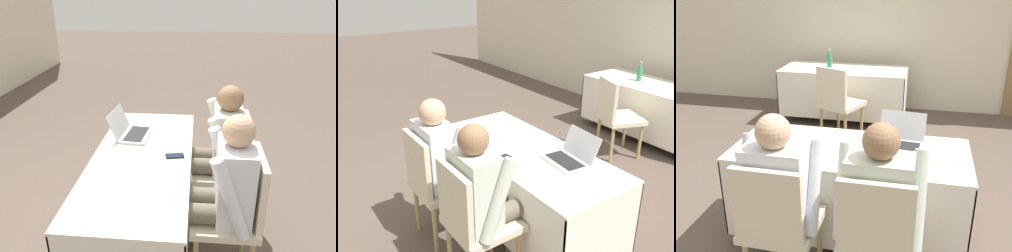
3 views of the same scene
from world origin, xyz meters
TOP-DOWN VIEW (x-y plane):
  - ground_plane at (0.00, 0.00)m, footprint 24.00×24.00m
  - conference_table_near at (0.00, 0.00)m, footprint 1.68×0.72m
  - conference_table_far at (-0.59, 2.48)m, footprint 1.68×0.72m
  - laptop at (0.34, 0.15)m, footprint 0.37×0.33m
  - cell_phone at (0.02, -0.24)m, footprint 0.10×0.15m
  - paper_beside_laptop at (0.47, -0.06)m, footprint 0.26×0.33m
  - paper_centre_table at (-0.10, 0.08)m, footprint 0.32×0.36m
  - water_bottle at (-0.80, 2.48)m, footprint 0.07×0.07m
  - chair_near_left at (-0.29, -0.67)m, footprint 0.44×0.44m
  - chair_near_right at (0.29, -0.67)m, footprint 0.44×0.44m
  - chair_far_spare at (-0.50, 1.70)m, footprint 0.58×0.58m
  - person_checkered_shirt at (-0.29, -0.56)m, footprint 0.50×0.52m
  - person_white_shirt at (0.29, -0.56)m, footprint 0.50×0.52m

SIDE VIEW (x-z plane):
  - ground_plane at x=0.00m, z-range 0.00..0.00m
  - chair_near_left at x=-0.29m, z-range 0.06..0.99m
  - chair_near_right at x=0.29m, z-range 0.06..0.99m
  - chair_far_spare at x=-0.50m, z-range 0.06..0.99m
  - conference_table_near at x=0.00m, z-range 0.18..0.91m
  - conference_table_far at x=-0.59m, z-range 0.18..0.91m
  - person_checkered_shirt at x=-0.29m, z-range 0.09..1.27m
  - person_white_shirt at x=0.29m, z-range 0.09..1.27m
  - paper_beside_laptop at x=0.47m, z-range 0.72..0.73m
  - paper_centre_table at x=-0.10m, z-range 0.72..0.73m
  - cell_phone at x=0.02m, z-range 0.72..0.74m
  - laptop at x=0.34m, z-range 0.66..0.87m
  - water_bottle at x=-0.80m, z-range 0.71..0.96m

